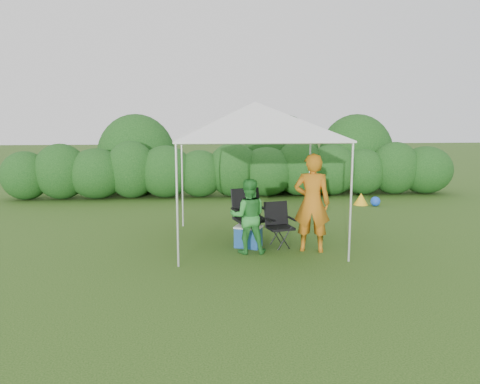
{
  "coord_description": "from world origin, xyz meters",
  "views": [
    {
      "loc": [
        -1.17,
        -8.78,
        2.55
      ],
      "look_at": [
        -0.31,
        0.4,
        1.05
      ],
      "focal_mm": 35.0,
      "sensor_mm": 36.0,
      "label": 1
    }
  ],
  "objects": [
    {
      "name": "chair_right",
      "position": [
        0.43,
        0.12,
        0.49
      ],
      "size": [
        0.62,
        0.58,
        0.87
      ],
      "rotation": [
        0.0,
        0.0,
        0.22
      ],
      "color": "black",
      "rests_on": "ground"
    },
    {
      "name": "canopy",
      "position": [
        0.0,
        0.5,
        2.46
      ],
      "size": [
        3.1,
        3.1,
        2.83
      ],
      "color": "silver",
      "rests_on": "ground"
    },
    {
      "name": "bottle",
      "position": [
        -0.11,
        0.04,
        0.56
      ],
      "size": [
        0.07,
        0.07,
        0.27
      ],
      "primitive_type": "cylinder",
      "color": "#592D0C",
      "rests_on": "cooler"
    },
    {
      "name": "ground",
      "position": [
        0.0,
        0.0,
        0.0
      ],
      "size": [
        70.0,
        70.0,
        0.0
      ],
      "primitive_type": "plane",
      "color": "#385B1C"
    },
    {
      "name": "woman",
      "position": [
        -0.22,
        -0.29,
        0.7
      ],
      "size": [
        0.72,
        0.58,
        1.41
      ],
      "primitive_type": "imported",
      "rotation": [
        0.0,
        0.0,
        3.08
      ],
      "color": "#2E8E35",
      "rests_on": "ground"
    },
    {
      "name": "lawn_toy",
      "position": [
        3.67,
        4.14,
        0.16
      ],
      "size": [
        0.69,
        0.57,
        0.34
      ],
      "color": "yellow",
      "rests_on": "ground"
    },
    {
      "name": "chair_left",
      "position": [
        -0.12,
        0.54,
        0.61
      ],
      "size": [
        0.77,
        0.73,
        1.08
      ],
      "rotation": [
        0.0,
        0.0,
        0.25
      ],
      "color": "black",
      "rests_on": "ground"
    },
    {
      "name": "hedge",
      "position": [
        0.1,
        6.0,
        0.82
      ],
      "size": [
        14.46,
        1.53,
        1.8
      ],
      "color": "#1F501A",
      "rests_on": "ground"
    },
    {
      "name": "cooler",
      "position": [
        -0.17,
        0.08,
        0.21
      ],
      "size": [
        0.61,
        0.54,
        0.42
      ],
      "rotation": [
        0.0,
        0.0,
        -0.43
      ],
      "color": "#1F4C8E",
      "rests_on": "ground"
    },
    {
      "name": "man",
      "position": [
        0.99,
        -0.29,
        0.93
      ],
      "size": [
        0.78,
        0.62,
        1.87
      ],
      "primitive_type": "imported",
      "rotation": [
        0.0,
        0.0,
        2.86
      ],
      "color": "#C06A15",
      "rests_on": "ground"
    }
  ]
}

